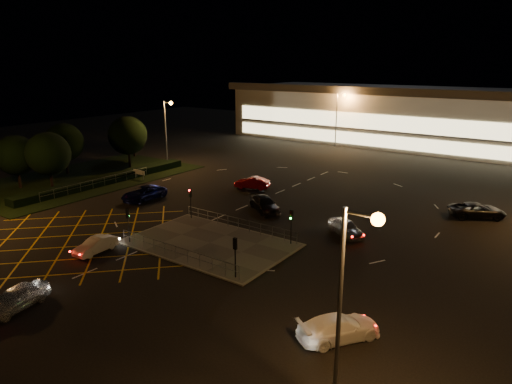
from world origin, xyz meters
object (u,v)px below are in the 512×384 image
Objects in this scene: car_left_blue at (144,193)px; car_queue_white at (96,245)px; signal_nw at (190,197)px; car_right_silver at (346,227)px; signal_sw at (128,218)px; signal_se at (235,249)px; car_far_dkgrey at (265,204)px; car_near_silver at (16,298)px; car_circ_red at (252,183)px; car_approach_white at (339,327)px; signal_ne at (291,220)px; car_east_grey at (477,210)px.

car_queue_white is at bearing -55.51° from car_left_blue.
signal_nw is 0.71× the size of car_right_silver.
signal_sw is at bearing -90.00° from signal_nw.
signal_se is at bearing -33.65° from signal_nw.
car_far_dkgrey is 10.43m from car_right_silver.
car_near_silver reaches higher than car_far_dkgrey.
signal_se is 25.33m from car_circ_red.
car_queue_white is 0.88× the size of car_right_silver.
car_left_blue is (-9.25, 1.84, -1.59)m from signal_nw.
car_near_silver is at bearing -171.01° from car_right_silver.
car_near_silver is at bearing -71.65° from car_queue_white.
signal_se is 23.47m from car_left_blue.
car_circ_red is 33.37m from car_approach_white.
car_approach_white is (21.65, -10.57, -1.63)m from signal_nw.
car_far_dkgrey is 24.20m from car_approach_white.
signal_ne is 0.56× the size of car_left_blue.
car_far_dkgrey is (-7.35, 6.65, -1.61)m from signal_ne.
signal_se is 0.81× the size of car_queue_white.
car_east_grey is 1.11× the size of car_approach_white.
signal_nw is at bearing -10.39° from car_circ_red.
signal_ne is at bearing -146.35° from signal_sw.
signal_nw is 11.15m from car_queue_white.
car_left_blue is 1.26× the size of car_right_silver.
signal_ne is 0.81× the size of car_queue_white.
car_east_grey is (11.98, 17.57, -1.59)m from signal_ne.
car_far_dkgrey is (1.76, 26.37, -0.00)m from car_near_silver.
car_left_blue reaches higher than car_approach_white.
signal_nw is at bearing -33.65° from signal_se.
car_far_dkgrey reaches higher than car_approach_white.
signal_se reaches higher than car_left_blue.
car_queue_white is at bearing -139.17° from signal_ne.
car_left_blue reaches higher than car_queue_white.
car_approach_white is (23.40, -23.79, -0.00)m from car_circ_red.
car_queue_white is at bearing -162.16° from car_far_dkgrey.
car_east_grey is (33.23, 15.72, 0.00)m from car_left_blue.
signal_ne reaches higher than car_near_silver.
signal_nw is 8.27m from car_far_dkgrey.
signal_ne is 0.71× the size of car_right_silver.
signal_se is 0.60× the size of car_far_dkgrey.
signal_nw reaches higher than car_east_grey.
car_left_blue is (-9.25, 9.83, -1.59)m from signal_sw.
car_near_silver is at bearing -81.67° from signal_nw.
signal_sw is 12.00m from signal_se.
signal_ne reaches higher than car_right_silver.
signal_sw reaches higher than car_left_blue.
signal_sw is 21.34m from car_circ_red.
signal_nw is at bearing -10.38° from car_left_blue.
car_queue_white is 37.76m from car_east_grey.
signal_sw is at bearing -13.21° from car_circ_red.
signal_ne is at bearing 112.70° from car_east_grey.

